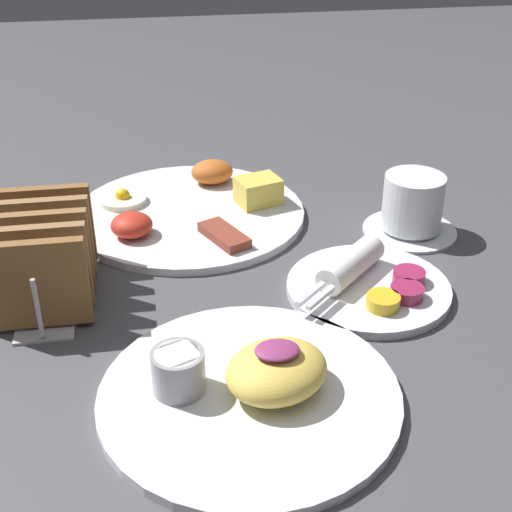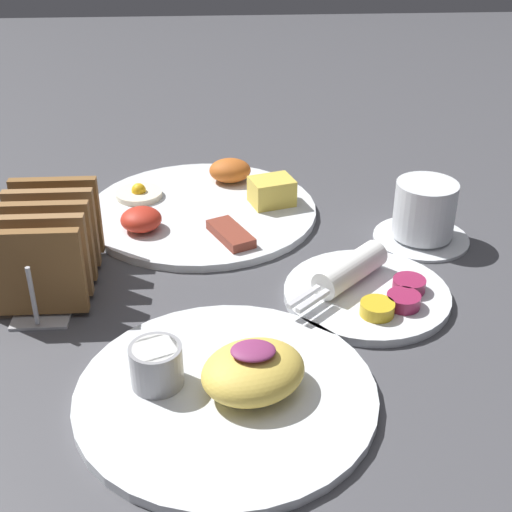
% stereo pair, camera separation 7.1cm
% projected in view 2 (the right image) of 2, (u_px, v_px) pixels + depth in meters
% --- Properties ---
extents(ground_plane, '(3.00, 3.00, 0.00)m').
position_uv_depth(ground_plane, '(177.00, 295.00, 0.79)').
color(ground_plane, '#47474C').
extents(plate_breakfast, '(0.31, 0.31, 0.05)m').
position_uv_depth(plate_breakfast, '(204.00, 207.00, 0.96)').
color(plate_breakfast, white).
rests_on(plate_breakfast, ground_plane).
extents(plate_condiments, '(0.19, 0.18, 0.04)m').
position_uv_depth(plate_condiments, '(366.00, 290.00, 0.78)').
color(plate_condiments, white).
rests_on(plate_condiments, ground_plane).
extents(plate_foreground, '(0.27, 0.27, 0.06)m').
position_uv_depth(plate_foreground, '(227.00, 385.00, 0.64)').
color(plate_foreground, white).
rests_on(plate_foreground, ground_plane).
extents(toast_rack, '(0.10, 0.18, 0.10)m').
position_uv_depth(toast_rack, '(48.00, 246.00, 0.79)').
color(toast_rack, '#B7B7BC').
rests_on(toast_rack, ground_plane).
extents(coffee_cup, '(0.12, 0.12, 0.08)m').
position_uv_depth(coffee_cup, '(424.00, 214.00, 0.88)').
color(coffee_cup, white).
rests_on(coffee_cup, ground_plane).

